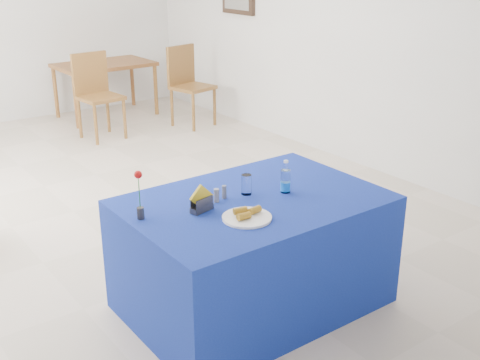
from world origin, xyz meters
The scene contains 14 objects.
floor centered at (0.00, 0.00, 0.00)m, with size 7.00×7.00×0.00m, color beige.
room_shell centered at (0.00, 0.00, 1.75)m, with size 7.00×7.00×7.00m.
plate centered at (-0.38, -2.38, 0.77)m, with size 0.29×0.29×0.01m, color white.
drinking_glass centered at (-0.16, -2.07, 0.82)m, with size 0.07×0.07×0.13m, color white.
salt_shaker centered at (-0.38, -2.07, 0.80)m, with size 0.03×0.03×0.09m, color slate.
pepper_shaker centered at (-0.31, -2.05, 0.80)m, with size 0.03×0.03×0.09m, color slate.
blue_table centered at (-0.16, -2.16, 0.38)m, with size 1.60×1.10×0.76m.
water_bottle centered at (0.06, -2.20, 0.83)m, with size 0.06×0.06×0.21m.
napkin_holder centered at (-0.53, -2.13, 0.81)m, with size 0.16×0.09×0.17m.
rose_vase centered at (-0.88, -2.01, 0.90)m, with size 0.05×0.05×0.30m.
oak_table centered at (1.14, 2.95, 0.68)m, with size 1.30×0.85×0.76m.
chair_bg_left centered at (0.62, 2.06, 0.61)m, with size 0.51×0.51×1.05m.
chair_bg_right centered at (1.84, 1.89, 0.61)m, with size 0.56×0.56×1.05m.
banana_pieces centered at (-0.38, -2.37, 0.80)m, with size 0.19×0.13×0.04m.
Camera 1 is at (-2.29, -4.91, 2.21)m, focal length 45.00 mm.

